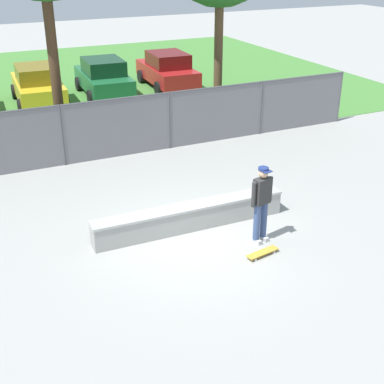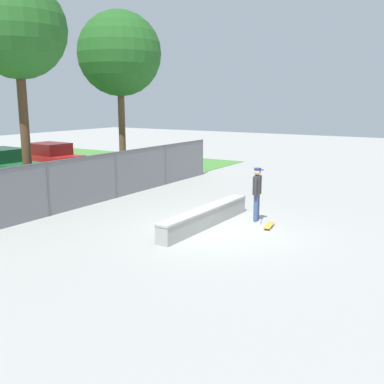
# 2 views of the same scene
# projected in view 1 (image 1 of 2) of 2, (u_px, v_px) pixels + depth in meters

# --- Properties ---
(ground_plane) EXTENTS (80.00, 80.00, 0.00)m
(ground_plane) POSITION_uv_depth(u_px,v_px,m) (198.00, 240.00, 12.17)
(ground_plane) COLOR #9E9E99
(grass_strip) EXTENTS (29.57, 20.00, 0.02)m
(grass_strip) POSITION_uv_depth(u_px,v_px,m) (54.00, 86.00, 25.43)
(grass_strip) COLOR #478438
(grass_strip) RESTS_ON ground
(concrete_ledge) EXTENTS (4.83, 0.56, 0.61)m
(concrete_ledge) POSITION_uv_depth(u_px,v_px,m) (190.00, 217.00, 12.56)
(concrete_ledge) COLOR #999993
(concrete_ledge) RESTS_ON ground
(skateboarder) EXTENTS (0.59, 0.36, 1.84)m
(skateboarder) POSITION_uv_depth(u_px,v_px,m) (262.00, 201.00, 11.68)
(skateboarder) COLOR beige
(skateboarder) RESTS_ON ground
(skateboard) EXTENTS (0.82, 0.33, 0.09)m
(skateboard) POSITION_uv_depth(u_px,v_px,m) (263.00, 253.00, 11.54)
(skateboard) COLOR gold
(skateboard) RESTS_ON ground
(chainlink_fence) EXTENTS (17.64, 0.07, 1.92)m
(chainlink_fence) POSITION_uv_depth(u_px,v_px,m) (118.00, 125.00, 16.55)
(chainlink_fence) COLOR #4C4C51
(chainlink_fence) RESTS_ON ground
(car_yellow) EXTENTS (2.16, 4.28, 1.66)m
(car_yellow) POSITION_uv_depth(u_px,v_px,m) (38.00, 85.00, 22.16)
(car_yellow) COLOR gold
(car_yellow) RESTS_ON ground
(car_green) EXTENTS (2.16, 4.28, 1.66)m
(car_green) POSITION_uv_depth(u_px,v_px,m) (104.00, 77.00, 23.44)
(car_green) COLOR #1E6638
(car_green) RESTS_ON ground
(car_red) EXTENTS (2.16, 4.28, 1.66)m
(car_red) POSITION_uv_depth(u_px,v_px,m) (167.00, 70.00, 24.83)
(car_red) COLOR #B21E1E
(car_red) RESTS_ON ground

